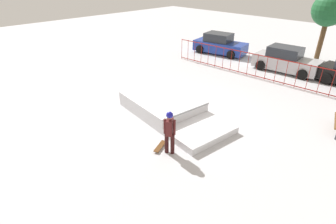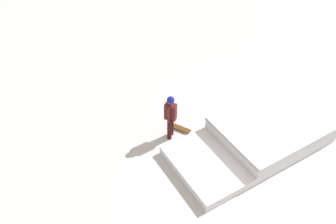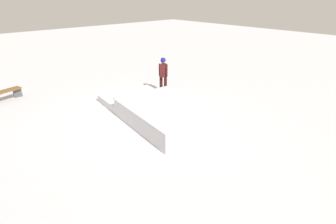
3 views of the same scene
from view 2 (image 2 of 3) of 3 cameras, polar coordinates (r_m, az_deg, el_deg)
name	(u,v)px [view 2 (image 2 of 3)]	position (r m, az deg, el deg)	size (l,w,h in m)	color
ground_plane	(255,161)	(11.12, 14.69, -8.22)	(60.00, 60.00, 0.00)	silver
skate_ramp	(260,136)	(11.53, 15.50, -3.95)	(5.68, 3.25, 0.74)	silver
skater	(171,114)	(10.86, 0.44, -0.38)	(0.39, 0.44, 1.73)	black
skateboard	(180,128)	(11.74, 2.06, -2.75)	(0.49, 0.82, 0.09)	#593314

